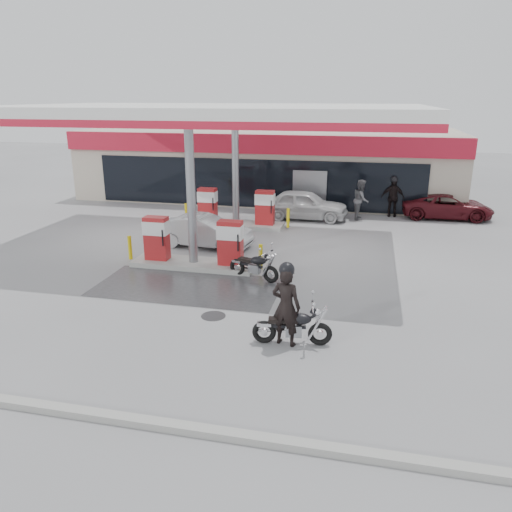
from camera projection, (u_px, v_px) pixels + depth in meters
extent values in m
plane|color=gray|center=(174.00, 285.00, 16.40)|extent=(90.00, 90.00, 0.00)
cube|color=#4C4C4F|center=(188.00, 287.00, 16.30)|extent=(6.00, 3.00, 0.00)
cylinder|color=#38383A|center=(213.00, 316.00, 14.12)|extent=(0.70, 0.70, 0.01)
cube|color=gray|center=(41.00, 407.00, 9.88)|extent=(28.00, 0.25, 0.15)
cube|color=#B6AC98|center=(269.00, 163.00, 30.64)|extent=(22.00, 8.00, 4.00)
cube|color=black|center=(255.00, 183.00, 27.08)|extent=(18.00, 0.10, 2.60)
cube|color=red|center=(254.00, 144.00, 26.37)|extent=(22.00, 0.25, 1.00)
cube|color=navy|center=(391.00, 147.00, 24.85)|extent=(3.50, 0.12, 0.80)
cube|color=gray|center=(309.00, 191.00, 26.50)|extent=(1.80, 0.14, 2.20)
cube|color=silver|center=(215.00, 113.00, 19.41)|extent=(16.00, 10.00, 0.60)
cube|color=red|center=(165.00, 125.00, 14.88)|extent=(16.00, 0.12, 0.24)
cube|color=red|center=(245.00, 114.00, 24.06)|extent=(16.00, 0.12, 0.24)
cylinder|color=gray|center=(191.00, 196.00, 17.46)|extent=(0.32, 0.32, 5.00)
cylinder|color=gray|center=(236.00, 172.00, 23.03)|extent=(0.32, 0.32, 5.00)
cube|color=#9E9E99|center=(194.00, 264.00, 18.23)|extent=(4.50, 1.30, 0.18)
cube|color=maroon|center=(157.00, 238.00, 18.25)|extent=(0.85, 0.48, 1.60)
cube|color=maroon|center=(230.00, 243.00, 17.66)|extent=(0.85, 0.48, 1.60)
cube|color=silver|center=(156.00, 227.00, 18.13)|extent=(0.88, 0.52, 0.50)
cube|color=silver|center=(230.00, 232.00, 17.54)|extent=(0.88, 0.52, 0.50)
cylinder|color=gold|center=(130.00, 248.00, 18.62)|extent=(0.14, 0.14, 0.90)
cylinder|color=gold|center=(261.00, 257.00, 17.57)|extent=(0.14, 0.14, 0.90)
cube|color=#9E9E99|center=(236.00, 224.00, 23.80)|extent=(4.50, 1.30, 0.18)
cube|color=maroon|center=(208.00, 205.00, 23.82)|extent=(0.85, 0.48, 1.60)
cube|color=maroon|center=(265.00, 207.00, 23.23)|extent=(0.85, 0.48, 1.60)
cube|color=silver|center=(207.00, 196.00, 23.70)|extent=(0.88, 0.52, 0.50)
cube|color=silver|center=(265.00, 199.00, 23.11)|extent=(0.88, 0.52, 0.50)
cylinder|color=gold|center=(186.00, 213.00, 24.19)|extent=(0.14, 0.14, 0.90)
cylinder|color=gold|center=(288.00, 218.00, 23.13)|extent=(0.14, 0.14, 0.90)
torus|color=black|center=(320.00, 334.00, 12.39)|extent=(0.62, 0.22, 0.61)
torus|color=black|center=(264.00, 332.00, 12.50)|extent=(0.62, 0.22, 0.61)
cube|color=gray|center=(294.00, 330.00, 12.42)|extent=(0.43, 0.30, 0.30)
cube|color=black|center=(288.00, 326.00, 12.40)|extent=(0.91, 0.23, 0.08)
ellipsoid|color=black|center=(300.00, 319.00, 12.31)|extent=(0.61, 0.40, 0.28)
cube|color=black|center=(280.00, 320.00, 12.37)|extent=(0.58, 0.32, 0.10)
cylinder|color=silver|center=(313.00, 308.00, 12.19)|extent=(0.14, 0.77, 0.04)
sphere|color=silver|center=(318.00, 312.00, 12.22)|extent=(0.18, 0.18, 0.18)
cylinder|color=silver|center=(274.00, 331.00, 12.63)|extent=(0.91, 0.21, 0.08)
imported|color=black|center=(286.00, 307.00, 12.24)|extent=(0.83, 0.63, 2.03)
torus|color=black|center=(271.00, 274.00, 16.56)|extent=(0.60, 0.33, 0.59)
torus|color=black|center=(237.00, 267.00, 17.26)|extent=(0.60, 0.33, 0.59)
cube|color=gray|center=(255.00, 269.00, 16.86)|extent=(0.45, 0.36, 0.30)
cube|color=black|center=(251.00, 265.00, 16.91)|extent=(0.87, 0.40, 0.08)
ellipsoid|color=black|center=(258.00, 261.00, 16.69)|extent=(0.63, 0.49, 0.28)
cube|color=black|center=(246.00, 260.00, 16.96)|extent=(0.59, 0.41, 0.10)
cylinder|color=silver|center=(266.00, 254.00, 16.45)|extent=(0.29, 0.72, 0.04)
sphere|color=silver|center=(269.00, 258.00, 16.42)|extent=(0.18, 0.18, 0.18)
cylinder|color=silver|center=(245.00, 268.00, 17.26)|extent=(0.86, 0.38, 0.08)
imported|color=silver|center=(304.00, 205.00, 25.02)|extent=(4.34, 1.78, 1.47)
imported|color=#55555A|center=(361.00, 200.00, 24.91)|extent=(0.76, 0.98, 2.00)
imported|color=#A1A5A9|center=(204.00, 231.00, 20.44)|extent=(4.05, 1.77, 1.29)
imported|color=#4B101A|center=(164.00, 187.00, 30.52)|extent=(4.16, 1.90, 1.18)
imported|color=#541219|center=(447.00, 206.00, 25.24)|extent=(4.50, 2.18, 1.24)
imported|color=black|center=(393.00, 197.00, 25.52)|extent=(1.17, 0.53, 1.96)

